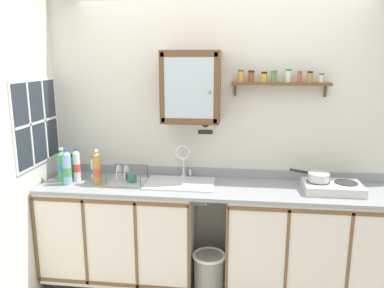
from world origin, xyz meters
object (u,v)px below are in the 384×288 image
(trash_bin, at_px, (209,273))
(warning_sign, at_px, (205,127))
(bottle_juice_amber_1, at_px, (97,169))
(saucepan, at_px, (318,177))
(bottle_detergent_teal_3, at_px, (72,167))
(hot_plate_stove, at_px, (332,187))
(wall_cabinet, at_px, (191,87))
(bottle_water_blue_5, at_px, (67,168))
(mug, at_px, (132,178))
(bottle_opaque_white_0, at_px, (77,166))
(sink, at_px, (180,187))
(dish_rack, at_px, (127,179))
(bottle_soda_green_4, at_px, (62,166))
(bottle_water_clear_2, at_px, (94,169))

(trash_bin, bearing_deg, warning_sign, 100.42)
(bottle_juice_amber_1, bearing_deg, trash_bin, -4.13)
(saucepan, height_order, bottle_detergent_teal_3, bottle_detergent_teal_3)
(hot_plate_stove, bearing_deg, wall_cabinet, 171.53)
(trash_bin, bearing_deg, bottle_water_blue_5, 178.55)
(saucepan, bearing_deg, mug, -179.66)
(hot_plate_stove, relative_size, warning_sign, 2.09)
(saucepan, relative_size, bottle_detergent_teal_3, 1.41)
(bottle_detergent_teal_3, distance_m, warning_sign, 1.27)
(bottle_opaque_white_0, height_order, bottle_water_blue_5, bottle_water_blue_5)
(sink, relative_size, saucepan, 1.93)
(sink, height_order, mug, sink)
(mug, bearing_deg, sink, 4.98)
(bottle_detergent_teal_3, bearing_deg, bottle_opaque_white_0, -47.06)
(bottle_juice_amber_1, xyz_separation_m, dish_rack, (0.24, 0.07, -0.11))
(saucepan, height_order, bottle_water_blue_5, bottle_water_blue_5)
(bottle_juice_amber_1, xyz_separation_m, bottle_soda_green_4, (-0.33, 0.04, 0.00))
(bottle_detergent_teal_3, xyz_separation_m, bottle_water_blue_5, (0.05, -0.20, 0.04))
(saucepan, height_order, wall_cabinet, wall_cabinet)
(sink, distance_m, trash_bin, 0.79)
(bottle_opaque_white_0, xyz_separation_m, bottle_water_blue_5, (-0.04, -0.10, 0.01))
(saucepan, height_order, bottle_juice_amber_1, bottle_juice_amber_1)
(hot_plate_stove, distance_m, trash_bin, 1.27)
(bottle_water_clear_2, relative_size, warning_sign, 0.99)
(bottle_water_clear_2, bearing_deg, bottle_detergent_teal_3, 173.16)
(mug, bearing_deg, warning_sign, 25.03)
(bottle_opaque_white_0, bearing_deg, mug, -0.77)
(bottle_water_blue_5, bearing_deg, hot_plate_stove, 2.08)
(sink, bearing_deg, bottle_water_clear_2, 177.35)
(warning_sign, bearing_deg, wall_cabinet, -132.67)
(sink, distance_m, bottle_juice_amber_1, 0.73)
(mug, bearing_deg, trash_bin, -10.50)
(sink, relative_size, bottle_opaque_white_0, 1.97)
(warning_sign, bearing_deg, dish_rack, -157.85)
(hot_plate_stove, distance_m, mug, 1.69)
(hot_plate_stove, xyz_separation_m, bottle_water_blue_5, (-2.23, -0.08, 0.11))
(bottle_juice_amber_1, bearing_deg, bottle_water_blue_5, -171.06)
(hot_plate_stove, height_order, bottle_detergent_teal_3, bottle_detergent_teal_3)
(bottle_juice_amber_1, xyz_separation_m, mug, (0.29, 0.06, -0.09))
(mug, bearing_deg, dish_rack, 163.58)
(hot_plate_stove, height_order, mug, mug)
(bottle_water_blue_5, bearing_deg, trash_bin, -1.45)
(sink, relative_size, bottle_soda_green_4, 1.96)
(bottle_water_blue_5, bearing_deg, bottle_soda_green_4, 137.23)
(mug, bearing_deg, bottle_juice_amber_1, -168.77)
(sink, height_order, trash_bin, sink)
(bottle_water_clear_2, bearing_deg, bottle_opaque_white_0, -153.49)
(bottle_water_clear_2, relative_size, dish_rack, 0.68)
(hot_plate_stove, xyz_separation_m, mug, (-1.69, 0.02, 0.01))
(trash_bin, bearing_deg, dish_rack, 169.08)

